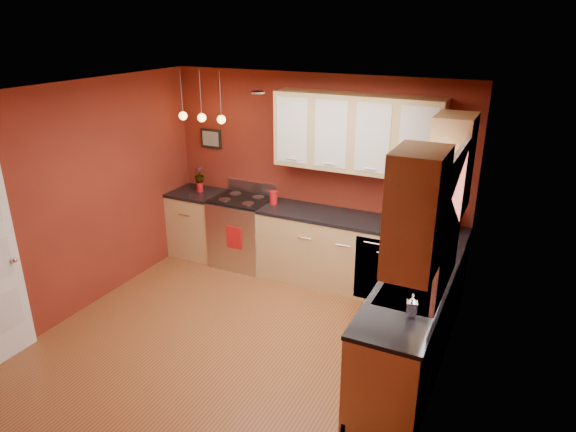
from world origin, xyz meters
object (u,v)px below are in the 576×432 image
at_px(gas_range, 243,231).
at_px(red_canister, 274,197).
at_px(sink, 410,295).
at_px(coffee_maker, 442,220).
at_px(soap_pump, 412,305).

height_order(gas_range, red_canister, red_canister).
relative_size(gas_range, red_canister, 6.37).
xyz_separation_m(gas_range, sink, (2.62, -1.50, 0.43)).
distance_m(gas_range, coffee_maker, 2.67).
relative_size(sink, soap_pump, 3.64).
xyz_separation_m(sink, red_canister, (-2.15, 1.53, 0.11)).
bearing_deg(red_canister, sink, -35.40).
distance_m(gas_range, sink, 3.05).
bearing_deg(coffee_maker, sink, -91.34).
height_order(coffee_maker, soap_pump, coffee_maker).
xyz_separation_m(red_canister, coffee_maker, (2.13, 0.03, 0.05)).
distance_m(red_canister, coffee_maker, 2.13).
bearing_deg(soap_pump, gas_range, 145.38).
relative_size(coffee_maker, soap_pump, 1.52).
distance_m(coffee_maker, soap_pump, 1.94).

